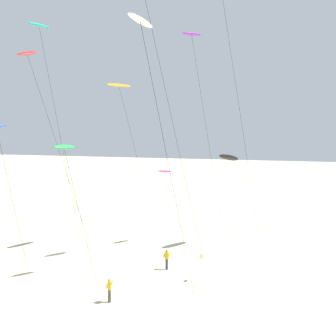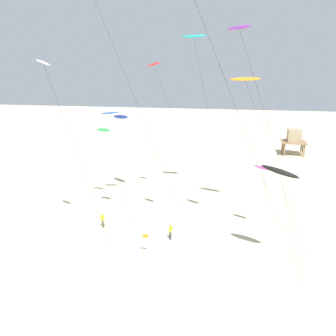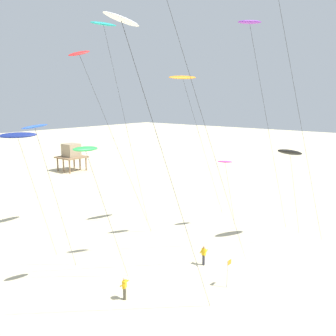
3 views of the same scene
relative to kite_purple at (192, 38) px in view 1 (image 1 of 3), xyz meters
The scene contains 12 objects.
ground_plane 20.38m from the kite_purple, 157.28° to the right, with size 260.00×260.00×0.00m, color beige.
kite_purple is the anchor object (origin of this frame).
kite_white 17.35m from the kite_purple, behind, with size 7.33×1.96×17.86m.
kite_black 12.11m from the kite_purple, 35.99° to the right, with size 4.30×2.14×9.39m.
kite_magenta 13.54m from the kite_purple, 52.39° to the left, with size 2.85×1.36×7.54m.
kite_green 17.95m from the kite_purple, 162.16° to the left, with size 4.05×1.18×10.66m.
kite_red 14.72m from the kite_purple, 133.33° to the left, with size 8.16×2.07×17.97m.
kite_orange 8.78m from the kite_purple, 84.66° to the left, with size 8.22×2.28×16.24m.
kite_teal 13.70m from the kite_purple, 113.84° to the left, with size 6.35×1.60×21.09m.
kite_flyer_nearest 23.63m from the kite_purple, behind, with size 0.67×0.65×1.67m.
kite_flyer_middle 19.95m from the kite_purple, behind, with size 0.52×0.55×1.67m.
marker_flag 20.25m from the kite_purple, 159.07° to the right, with size 0.57×0.05×2.10m.
Camera 1 is at (-36.28, -9.87, 11.63)m, focal length 47.96 mm.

